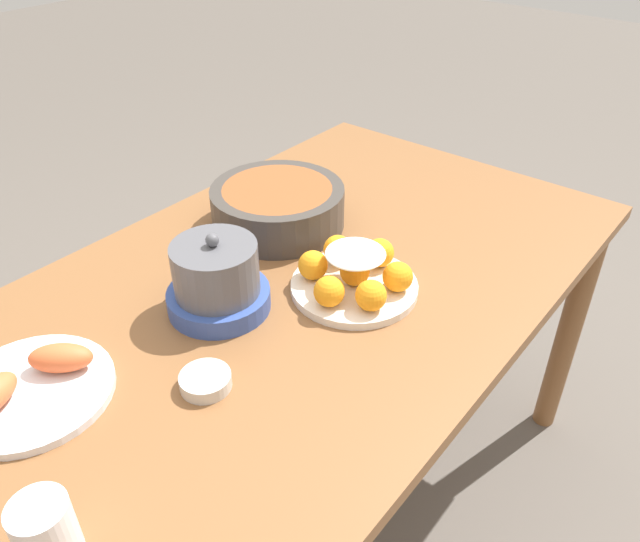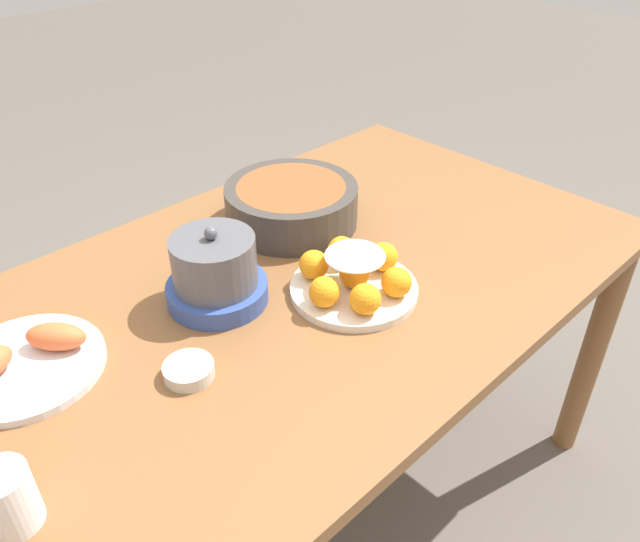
# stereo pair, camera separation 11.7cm
# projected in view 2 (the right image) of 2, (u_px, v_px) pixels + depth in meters

# --- Properties ---
(ground_plane) EXTENTS (12.00, 12.00, 0.00)m
(ground_plane) POSITION_uv_depth(u_px,v_px,m) (295.00, 508.00, 1.62)
(ground_plane) COLOR #5B544C
(dining_table) EXTENTS (1.50, 0.85, 0.72)m
(dining_table) POSITION_uv_depth(u_px,v_px,m) (288.00, 319.00, 1.26)
(dining_table) COLOR brown
(dining_table) RESTS_ON ground_plane
(cake_plate) EXTENTS (0.24, 0.24, 0.09)m
(cake_plate) POSITION_uv_depth(u_px,v_px,m) (354.00, 278.00, 1.17)
(cake_plate) COLOR silver
(cake_plate) RESTS_ON dining_table
(serving_bowl) EXTENTS (0.29, 0.29, 0.09)m
(serving_bowl) POSITION_uv_depth(u_px,v_px,m) (292.00, 203.00, 1.38)
(serving_bowl) COLOR #3D3833
(serving_bowl) RESTS_ON dining_table
(sauce_bowl) EXTENTS (0.08, 0.08, 0.02)m
(sauce_bowl) POSITION_uv_depth(u_px,v_px,m) (189.00, 370.00, 0.99)
(sauce_bowl) COLOR beige
(sauce_bowl) RESTS_ON dining_table
(seafood_platter) EXTENTS (0.25, 0.25, 0.06)m
(seafood_platter) POSITION_uv_depth(u_px,v_px,m) (23.00, 361.00, 1.00)
(seafood_platter) COLOR silver
(seafood_platter) RESTS_ON dining_table
(cup_near) EXTENTS (0.07, 0.07, 0.09)m
(cup_near) POSITION_uv_depth(u_px,v_px,m) (7.00, 499.00, 0.76)
(cup_near) COLOR white
(cup_near) RESTS_ON dining_table
(warming_pot) EXTENTS (0.19, 0.19, 0.16)m
(warming_pot) POSITION_uv_depth(u_px,v_px,m) (215.00, 273.00, 1.13)
(warming_pot) COLOR #334C99
(warming_pot) RESTS_ON dining_table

